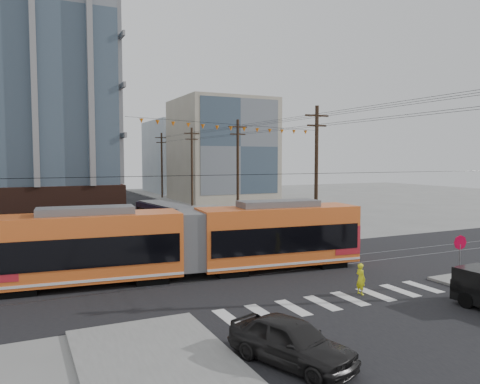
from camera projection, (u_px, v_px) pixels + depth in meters
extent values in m
plane|color=slate|center=(301.00, 286.00, 24.86)|extent=(160.00, 160.00, 0.00)
cube|color=gray|center=(222.00, 150.00, 74.37)|extent=(14.00, 14.00, 16.00)
cube|color=gray|center=(13.00, 140.00, 82.96)|extent=(16.00, 18.00, 20.00)
cube|color=#8C99A5|center=(191.00, 157.00, 93.31)|extent=(16.00, 16.00, 14.00)
cylinder|color=black|center=(162.00, 166.00, 78.53)|extent=(0.30, 0.30, 11.00)
imported|color=black|center=(291.00, 341.00, 15.32)|extent=(3.32, 4.89, 1.55)
imported|color=#9CA0A6|center=(135.00, 240.00, 33.82)|extent=(3.47, 5.29, 1.65)
imported|color=beige|center=(129.00, 229.00, 40.15)|extent=(2.70, 4.83, 1.32)
imported|color=#4D515B|center=(111.00, 226.00, 41.84)|extent=(3.49, 5.70, 1.47)
imported|color=yellow|center=(361.00, 279.00, 23.19)|extent=(0.40, 0.59, 1.57)
cube|color=gray|center=(297.00, 232.00, 40.51)|extent=(2.29, 4.06, 0.80)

